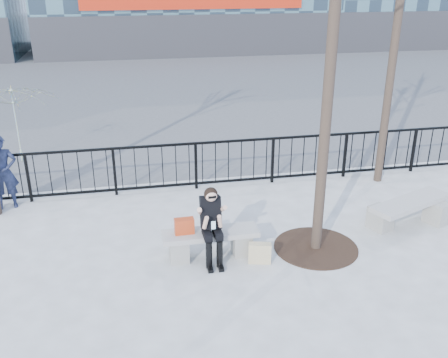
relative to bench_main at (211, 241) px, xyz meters
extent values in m
plane|color=gray|center=(0.00, 0.00, -0.30)|extent=(120.00, 120.00, 0.00)
cube|color=#474747|center=(0.00, 15.00, -0.30)|extent=(60.00, 23.00, 0.01)
cube|color=black|center=(0.00, 3.00, 0.78)|extent=(14.00, 0.05, 0.05)
cube|color=black|center=(0.00, 3.00, -0.18)|extent=(14.00, 0.05, 0.05)
cube|color=#2D2D30|center=(3.00, 21.96, 0.90)|extent=(18.00, 0.08, 2.40)
cube|color=#A81E0B|center=(3.00, 21.90, 2.90)|extent=(12.60, 0.12, 1.00)
cylinder|color=black|center=(1.90, -0.10, 3.45)|extent=(0.18, 0.18, 7.50)
cylinder|color=black|center=(4.50, 2.60, 3.20)|extent=(0.18, 0.18, 7.00)
cylinder|color=black|center=(1.90, -0.10, -0.29)|extent=(1.50, 1.50, 0.02)
cube|color=slate|center=(-0.55, 0.00, -0.10)|extent=(0.32, 0.38, 0.40)
cube|color=slate|center=(0.55, 0.00, -0.10)|extent=(0.32, 0.38, 0.40)
cube|color=gray|center=(0.00, 0.00, 0.14)|extent=(1.65, 0.46, 0.09)
cube|color=slate|center=(3.38, 0.37, -0.08)|extent=(0.35, 0.42, 0.44)
cube|color=slate|center=(4.59, 0.37, -0.08)|extent=(0.35, 0.42, 0.44)
cube|color=gray|center=(3.99, 0.37, 0.19)|extent=(1.81, 0.51, 0.10)
cube|color=#B13715|center=(-0.44, 0.02, 0.32)|extent=(0.33, 0.16, 0.27)
cube|color=beige|center=(0.78, -0.37, -0.12)|extent=(0.41, 0.23, 0.36)
imported|color=black|center=(-3.83, 2.80, 0.49)|extent=(0.63, 0.47, 1.58)
imported|color=yellow|center=(-3.99, 5.59, 0.70)|extent=(2.89, 2.91, 2.01)
camera|label=1|loc=(-1.27, -7.42, 4.26)|focal=40.00mm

